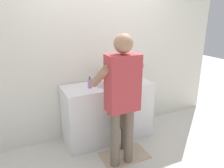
{
  "coord_description": "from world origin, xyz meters",
  "views": [
    {
      "loc": [
        -1.26,
        -2.49,
        1.9
      ],
      "look_at": [
        0.0,
        0.15,
        0.94
      ],
      "focal_mm": 34.91,
      "sensor_mm": 36.0,
      "label": 1
    }
  ],
  "objects_px": {
    "soap_bottle": "(90,83)",
    "toothbrush_cup": "(127,77)",
    "adult_parent": "(122,91)",
    "child_toddler": "(120,119)"
  },
  "relations": [
    {
      "from": "soap_bottle",
      "to": "toothbrush_cup",
      "type": "bearing_deg",
      "value": 8.86
    },
    {
      "from": "child_toddler",
      "to": "soap_bottle",
      "type": "bearing_deg",
      "value": 128.09
    },
    {
      "from": "soap_bottle",
      "to": "adult_parent",
      "type": "xyz_separation_m",
      "value": [
        0.18,
        -0.63,
        0.06
      ]
    },
    {
      "from": "soap_bottle",
      "to": "child_toddler",
      "type": "bearing_deg",
      "value": -51.91
    },
    {
      "from": "toothbrush_cup",
      "to": "child_toddler",
      "type": "height_order",
      "value": "toothbrush_cup"
    },
    {
      "from": "adult_parent",
      "to": "soap_bottle",
      "type": "bearing_deg",
      "value": 105.87
    },
    {
      "from": "toothbrush_cup",
      "to": "adult_parent",
      "type": "distance_m",
      "value": 0.88
    },
    {
      "from": "soap_bottle",
      "to": "adult_parent",
      "type": "bearing_deg",
      "value": -74.13
    },
    {
      "from": "child_toddler",
      "to": "adult_parent",
      "type": "bearing_deg",
      "value": -113.59
    },
    {
      "from": "toothbrush_cup",
      "to": "child_toddler",
      "type": "distance_m",
      "value": 0.74
    }
  ]
}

